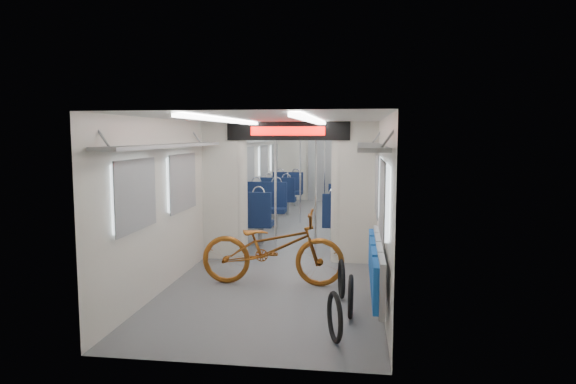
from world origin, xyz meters
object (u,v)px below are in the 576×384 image
object	(u,v)px
bike_hoop_c	(341,281)
seat_bay_near_right	(348,210)
flip_bench	(376,265)
bicycle	(273,248)
stanchion_far_right	(324,175)
bike_hoop_b	(351,299)
stanchion_near_right	(316,189)
stanchion_far_left	(300,175)
bike_hoop_a	(335,319)
seat_bay_near_left	(257,209)
seat_bay_far_left	(283,191)
seat_bay_far_right	(350,195)
stanchion_near_left	(275,189)

from	to	relation	value
bike_hoop_c	seat_bay_near_right	world-z (taller)	seat_bay_near_right
flip_bench	bicycle	bearing A→B (deg)	143.82
bicycle	flip_bench	xyz separation A→B (m)	(1.39, -1.02, 0.05)
bicycle	stanchion_far_right	size ratio (longest dim) A/B	0.87
bike_hoop_b	seat_bay_near_right	bearing A→B (deg)	91.59
stanchion_near_right	stanchion_far_left	bearing A→B (deg)	101.17
flip_bench	seat_bay_near_right	bearing A→B (deg)	95.19
bike_hoop_a	bike_hoop_b	xyz separation A→B (m)	(0.15, 0.71, -0.01)
flip_bench	bike_hoop_c	size ratio (longest dim) A/B	4.25
flip_bench	stanchion_far_left	world-z (taller)	stanchion_far_left
seat_bay_near_left	stanchion_far_right	world-z (taller)	stanchion_far_right
seat_bay_far_left	stanchion_near_right	bearing A→B (deg)	-75.62
seat_bay_far_right	stanchion_far_left	bearing A→B (deg)	-128.21
seat_bay_near_left	seat_bay_far_left	distance (m)	3.69
flip_bench	bike_hoop_a	distance (m)	1.05
stanchion_near_right	stanchion_far_left	world-z (taller)	same
seat_bay_near_left	stanchion_near_right	world-z (taller)	stanchion_near_right
bike_hoop_c	stanchion_far_left	bearing A→B (deg)	101.73
bike_hoop_b	seat_bay_near_left	distance (m)	5.10
bike_hoop_c	seat_bay_far_left	world-z (taller)	seat_bay_far_left
bicycle	stanchion_far_left	xyz separation A→B (m)	(-0.19, 5.11, 0.62)
bike_hoop_c	seat_bay_near_left	bearing A→B (deg)	115.35
seat_bay_near_left	seat_bay_far_right	distance (m)	3.63
stanchion_far_left	seat_bay_far_right	bearing A→B (deg)	51.79
stanchion_far_left	stanchion_near_right	bearing A→B (deg)	-78.83
bike_hoop_c	stanchion_near_left	world-z (taller)	stanchion_near_left
stanchion_near_left	seat_bay_far_right	bearing A→B (deg)	75.39
bike_hoop_b	bike_hoop_c	distance (m)	0.73
bike_hoop_c	seat_bay_far_right	size ratio (longest dim) A/B	0.26
seat_bay_near_left	bike_hoop_c	bearing A→B (deg)	-64.65
seat_bay_far_left	stanchion_near_left	size ratio (longest dim) A/B	0.91
stanchion_near_right	stanchion_far_right	size ratio (longest dim) A/B	1.00
flip_bench	seat_bay_near_left	xyz separation A→B (m)	(-2.29, 4.49, -0.02)
bike_hoop_a	stanchion_near_right	xyz separation A→B (m)	(-0.51, 3.84, 0.91)
stanchion_near_left	stanchion_near_right	distance (m)	0.70
bicycle	seat_bay_near_left	xyz separation A→B (m)	(-0.90, 3.48, 0.04)
seat_bay_far_right	stanchion_near_right	bearing A→B (deg)	-96.46
seat_bay_far_right	bike_hoop_a	bearing A→B (deg)	-90.11
flip_bench	bike_hoop_b	bearing A→B (deg)	-146.63
flip_bench	bike_hoop_a	size ratio (longest dim) A/B	4.11
bicycle	seat_bay_far_left	size ratio (longest dim) A/B	0.96
seat_bay_far_right	stanchion_far_left	world-z (taller)	stanchion_far_left
bike_hoop_c	seat_bay_far_right	distance (m)	7.07
bike_hoop_c	seat_bay_far_left	size ratio (longest dim) A/B	0.24
bike_hoop_b	bike_hoop_c	bearing A→B (deg)	100.09
bike_hoop_a	stanchion_far_right	distance (m)	7.03
bike_hoop_b	seat_bay_near_right	distance (m)	4.81
bike_hoop_b	seat_bay_far_left	size ratio (longest dim) A/B	0.24
seat_bay_near_left	stanchion_far_right	size ratio (longest dim) A/B	0.96
bicycle	stanchion_far_left	world-z (taller)	stanchion_far_left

